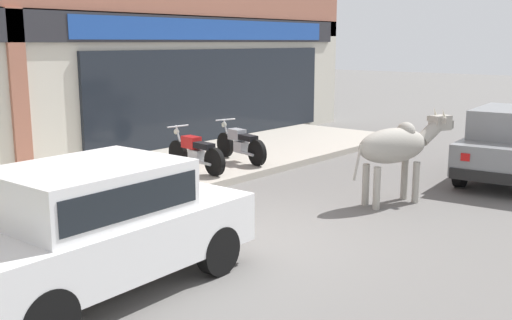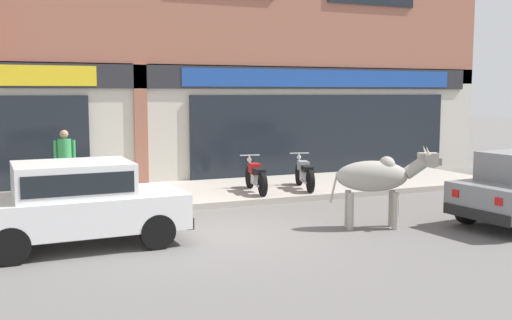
{
  "view_description": "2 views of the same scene",
  "coord_description": "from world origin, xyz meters",
  "px_view_note": "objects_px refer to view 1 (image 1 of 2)",
  "views": [
    {
      "loc": [
        -6.03,
        -5.45,
        2.75
      ],
      "look_at": [
        1.61,
        1.0,
        0.76
      ],
      "focal_mm": 42.0,
      "sensor_mm": 36.0,
      "label": 1
    },
    {
      "loc": [
        -3.43,
        -10.46,
        2.64
      ],
      "look_at": [
        1.4,
        1.0,
        1.22
      ],
      "focal_mm": 42.0,
      "sensor_mm": 36.0,
      "label": 2
    }
  ],
  "objects_px": {
    "cow": "(397,146)",
    "motorcycle_1": "(240,144)",
    "motorcycle_0": "(195,152)",
    "car_0": "(96,221)"
  },
  "relations": [
    {
      "from": "cow",
      "to": "motorcycle_0",
      "type": "height_order",
      "value": "cow"
    },
    {
      "from": "motorcycle_1",
      "to": "motorcycle_0",
      "type": "bearing_deg",
      "value": 179.25
    },
    {
      "from": "motorcycle_0",
      "to": "motorcycle_1",
      "type": "height_order",
      "value": "same"
    },
    {
      "from": "cow",
      "to": "motorcycle_1",
      "type": "relative_size",
      "value": 1.15
    },
    {
      "from": "cow",
      "to": "car_0",
      "type": "bearing_deg",
      "value": 171.9
    },
    {
      "from": "car_0",
      "to": "motorcycle_1",
      "type": "bearing_deg",
      "value": 28.32
    },
    {
      "from": "motorcycle_0",
      "to": "motorcycle_1",
      "type": "xyz_separation_m",
      "value": [
        1.36,
        -0.02,
        0.0
      ]
    },
    {
      "from": "cow",
      "to": "motorcycle_0",
      "type": "bearing_deg",
      "value": 101.73
    },
    {
      "from": "motorcycle_0",
      "to": "cow",
      "type": "bearing_deg",
      "value": -78.27
    },
    {
      "from": "motorcycle_0",
      "to": "car_0",
      "type": "bearing_deg",
      "value": -145.01
    }
  ]
}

